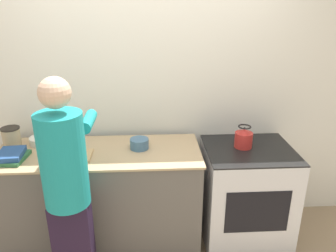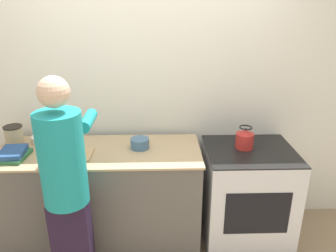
% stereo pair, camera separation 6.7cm
% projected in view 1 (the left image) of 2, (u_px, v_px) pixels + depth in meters
% --- Properties ---
extents(wall_back, '(8.00, 0.05, 2.60)m').
position_uv_depth(wall_back, '(147.00, 92.00, 2.99)').
color(wall_back, silver).
rests_on(wall_back, ground_plane).
extents(counter, '(1.71, 0.67, 0.91)m').
position_uv_depth(counter, '(102.00, 198.00, 2.89)').
color(counter, '#5B5651').
rests_on(counter, ground_plane).
extents(oven, '(0.76, 0.67, 0.89)m').
position_uv_depth(oven, '(245.00, 193.00, 2.97)').
color(oven, silver).
rests_on(oven, ground_plane).
extents(person, '(0.34, 0.58, 1.66)m').
position_uv_depth(person, '(67.00, 185.00, 2.22)').
color(person, black).
rests_on(person, ground_plane).
extents(cutting_board, '(0.29, 0.23, 0.02)m').
position_uv_depth(cutting_board, '(74.00, 156.00, 2.62)').
color(cutting_board, tan).
rests_on(cutting_board, counter).
extents(knife, '(0.24, 0.10, 0.01)m').
position_uv_depth(knife, '(68.00, 154.00, 2.63)').
color(knife, silver).
rests_on(knife, cutting_board).
extents(kettle, '(0.15, 0.15, 0.20)m').
position_uv_depth(kettle, '(244.00, 138.00, 2.82)').
color(kettle, red).
rests_on(kettle, oven).
extents(bowl_prep, '(0.16, 0.16, 0.09)m').
position_uv_depth(bowl_prep, '(139.00, 144.00, 2.76)').
color(bowl_prep, '#426684').
rests_on(bowl_prep, counter).
extents(bowl_mixing, '(0.19, 0.19, 0.06)m').
position_uv_depth(bowl_mixing, '(41.00, 140.00, 2.86)').
color(bowl_mixing, silver).
rests_on(bowl_mixing, counter).
extents(canister_jar, '(0.16, 0.16, 0.17)m').
position_uv_depth(canister_jar, '(11.00, 137.00, 2.79)').
color(canister_jar, tan).
rests_on(canister_jar, counter).
extents(book_stack, '(0.22, 0.27, 0.07)m').
position_uv_depth(book_stack, '(12.00, 156.00, 2.56)').
color(book_stack, '#2D663D').
rests_on(book_stack, counter).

